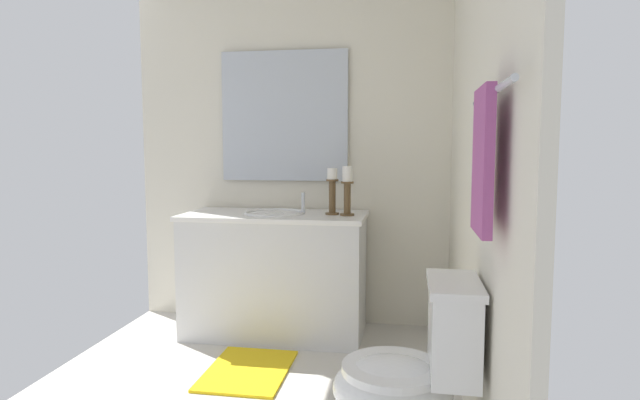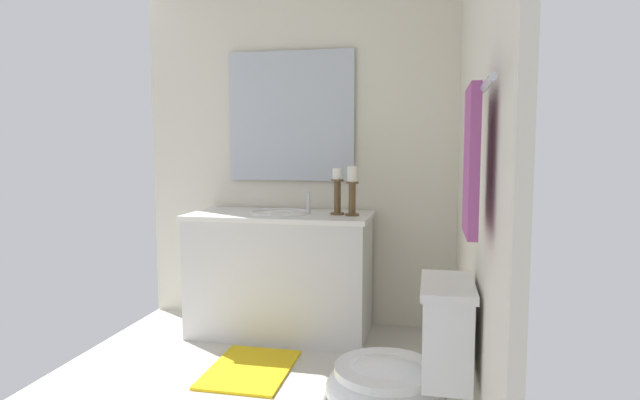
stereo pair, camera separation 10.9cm
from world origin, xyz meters
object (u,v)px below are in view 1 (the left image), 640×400
object	(u,v)px
vanity_cabinet	(275,274)
sink_basin	(275,219)
bath_mat	(248,370)
towel_bar	(491,93)
toilet	(411,379)
towel_near_vanity	(483,161)
candle_holder_short	(332,190)
candle_holder_tall	(347,189)
mirror	(284,116)

from	to	relation	value
vanity_cabinet	sink_basin	world-z (taller)	sink_basin
sink_basin	bath_mat	size ratio (longest dim) A/B	0.67
towel_bar	bath_mat	distance (m)	2.05
toilet	sink_basin	bearing A→B (deg)	-147.73
sink_basin	towel_bar	distance (m)	2.08
towel_near_vanity	bath_mat	xyz separation A→B (m)	(-1.02, -1.08, -1.18)
towel_bar	towel_near_vanity	size ratio (longest dim) A/B	1.65
towel_near_vanity	sink_basin	bearing A→B (deg)	-146.71
towel_bar	candle_holder_short	bearing A→B (deg)	-156.42
candle_holder_tall	toilet	size ratio (longest dim) A/B	0.42
candle_holder_short	towel_bar	distance (m)	1.86
toilet	towel_bar	size ratio (longest dim) A/B	1.01
bath_mat	candle_holder_tall	bearing A→B (deg)	141.27
towel_near_vanity	bath_mat	size ratio (longest dim) A/B	0.75
toilet	towel_near_vanity	world-z (taller)	towel_near_vanity
toilet	towel_near_vanity	size ratio (longest dim) A/B	1.67
towel_bar	vanity_cabinet	bearing A→B (deg)	-146.25
towel_near_vanity	bath_mat	world-z (taller)	towel_near_vanity
mirror	towel_near_vanity	bearing A→B (deg)	29.33
vanity_cabinet	toilet	size ratio (longest dim) A/B	1.60
sink_basin	towel_bar	xyz separation A→B (m)	(1.65, 1.10, 0.63)
candle_holder_short	toilet	distance (m)	1.60
towel_near_vanity	mirror	bearing A→B (deg)	-150.67
vanity_cabinet	candle_holder_short	bearing A→B (deg)	91.05
vanity_cabinet	candle_holder_short	size ratio (longest dim) A/B	4.02
bath_mat	sink_basin	bearing A→B (deg)	179.91
candle_holder_short	mirror	bearing A→B (deg)	-125.74
vanity_cabinet	towel_bar	bearing A→B (deg)	33.75
candle_holder_tall	candle_holder_short	size ratio (longest dim) A/B	1.05
sink_basin	bath_mat	xyz separation A→B (m)	(0.62, -0.00, -0.76)
vanity_cabinet	mirror	bearing A→B (deg)	179.99
candle_holder_short	candle_holder_tall	bearing A→B (deg)	71.66
mirror	vanity_cabinet	bearing A→B (deg)	-0.01
mirror	toilet	bearing A→B (deg)	27.76
mirror	candle_holder_tall	distance (m)	0.75
candle_holder_tall	mirror	bearing A→B (deg)	-122.55
vanity_cabinet	candle_holder_tall	distance (m)	0.75
toilet	bath_mat	distance (m)	1.22
mirror	towel_bar	xyz separation A→B (m)	(1.93, 1.10, -0.06)
candle_holder_tall	towel_bar	world-z (taller)	towel_bar
sink_basin	towel_near_vanity	world-z (taller)	towel_near_vanity
mirror	candle_holder_short	world-z (taller)	mirror
sink_basin	towel_near_vanity	distance (m)	2.02
vanity_cabinet	toilet	distance (m)	1.65
toilet	candle_holder_short	bearing A→B (deg)	-160.31
mirror	towel_near_vanity	distance (m)	2.23
vanity_cabinet	candle_holder_tall	size ratio (longest dim) A/B	3.83
vanity_cabinet	sink_basin	xyz separation A→B (m)	(-0.00, 0.00, 0.36)
mirror	towel_bar	bearing A→B (deg)	29.74
vanity_cabinet	bath_mat	xyz separation A→B (m)	(0.62, 0.00, -0.40)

